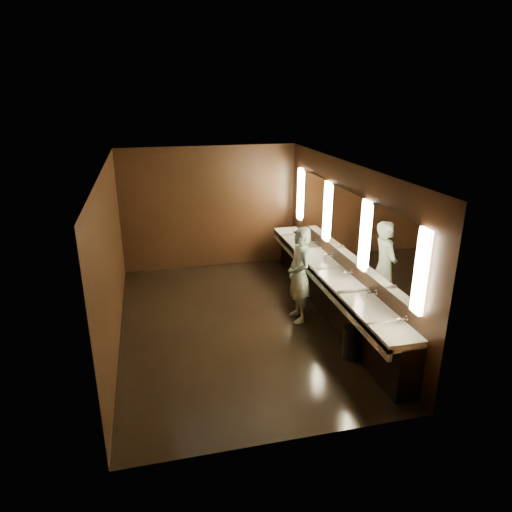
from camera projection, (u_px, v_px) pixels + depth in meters
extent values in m
plane|color=black|center=(236.00, 323.00, 8.17)|extent=(6.00, 6.00, 0.00)
cube|color=#2D2D2B|center=(233.00, 166.00, 7.22)|extent=(4.00, 6.00, 0.02)
cube|color=black|center=(210.00, 208.00, 10.44)|extent=(4.00, 0.02, 2.80)
cube|color=black|center=(287.00, 338.00, 4.95)|extent=(4.00, 0.02, 2.80)
cube|color=black|center=(111.00, 259.00, 7.26)|extent=(0.02, 6.00, 2.80)
cube|color=black|center=(344.00, 241.00, 8.13)|extent=(0.02, 6.00, 2.80)
cube|color=black|center=(332.00, 293.00, 8.43)|extent=(0.36, 5.40, 0.81)
cube|color=white|center=(328.00, 271.00, 8.26)|extent=(0.55, 5.40, 0.12)
cube|color=white|center=(315.00, 276.00, 8.23)|extent=(0.06, 5.40, 0.18)
cylinder|color=silver|center=(402.00, 319.00, 6.24)|extent=(0.18, 0.04, 0.04)
cylinder|color=silver|center=(372.00, 293.00, 7.05)|extent=(0.18, 0.04, 0.04)
cylinder|color=silver|center=(348.00, 272.00, 7.85)|extent=(0.18, 0.04, 0.04)
cylinder|color=silver|center=(329.00, 255.00, 8.65)|extent=(0.18, 0.04, 0.04)
cylinder|color=silver|center=(313.00, 241.00, 9.46)|extent=(0.18, 0.04, 0.04)
cylinder|color=silver|center=(299.00, 229.00, 10.26)|extent=(0.18, 0.04, 0.04)
cube|color=#FFEBB6|center=(421.00, 272.00, 5.81)|extent=(0.06, 0.22, 1.15)
cube|color=white|center=(391.00, 252.00, 6.55)|extent=(0.03, 1.32, 1.15)
cube|color=#FFEBB6|center=(365.00, 236.00, 7.28)|extent=(0.06, 0.23, 1.15)
cube|color=white|center=(345.00, 222.00, 8.01)|extent=(0.03, 1.32, 1.15)
cube|color=#FFEBB6|center=(327.00, 211.00, 8.74)|extent=(0.06, 0.23, 1.15)
cube|color=white|center=(313.00, 202.00, 9.47)|extent=(0.03, 1.32, 1.15)
cube|color=#FFEBB6|center=(300.00, 194.00, 10.20)|extent=(0.06, 0.22, 1.15)
imported|color=#91D1D9|center=(299.00, 275.00, 8.05)|extent=(0.44, 0.65, 1.74)
cylinder|color=black|center=(354.00, 342.00, 7.06)|extent=(0.39, 0.39, 0.51)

